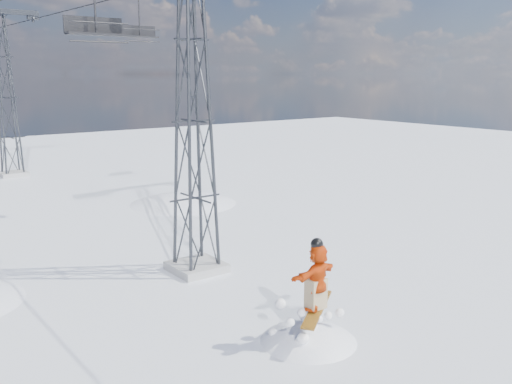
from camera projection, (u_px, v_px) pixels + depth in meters
ground at (336, 363)px, 14.26m from camera, size 120.00×120.00×0.00m
lift_tower_near at (194, 122)px, 19.87m from camera, size 5.20×1.80×11.43m
lift_tower_far at (7, 98)px, 39.39m from camera, size 5.20×1.80×11.43m
lift_chair_near at (95, 28)px, 20.21m from camera, size 2.15×0.62×2.67m
lift_chair_mid at (139, 32)px, 27.09m from camera, size 1.82×0.52×2.26m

